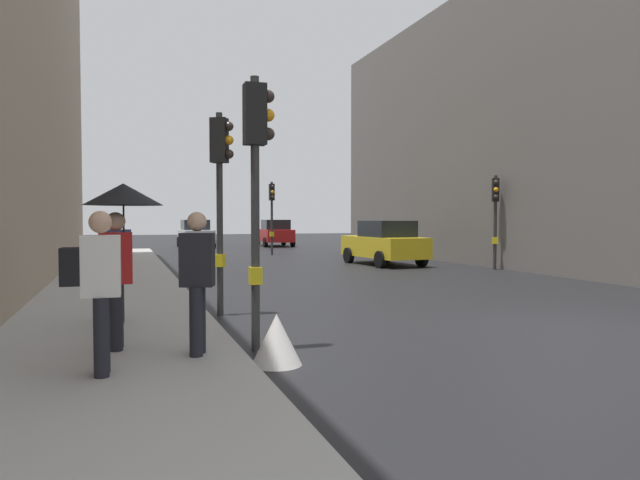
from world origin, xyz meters
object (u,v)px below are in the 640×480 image
object	(u,v)px
car_white_compact	(196,234)
pedestrian_with_grey_backpack	(115,261)
car_red_sedan	(275,233)
traffic_light_near_right	(221,176)
pedestrian_with_umbrella	(121,219)
pedestrian_in_dark_coat	(197,277)
pedestrian_with_black_backpack	(97,283)
traffic_light_near_left	(257,163)
traffic_light_far_median	(272,205)
warning_sign_triangle	(277,339)
traffic_light_mid_street	(495,205)
car_yellow_taxi	(385,243)

from	to	relation	value
car_white_compact	pedestrian_with_grey_backpack	size ratio (longest dim) A/B	2.39
car_red_sedan	pedestrian_with_grey_backpack	distance (m)	29.29
traffic_light_near_right	car_red_sedan	size ratio (longest dim) A/B	0.90
traffic_light_near_right	pedestrian_with_umbrella	xyz separation A→B (m)	(-1.79, -3.13, -0.81)
pedestrian_in_dark_coat	pedestrian_with_grey_backpack	bearing A→B (deg)	110.37
pedestrian_with_black_backpack	pedestrian_in_dark_coat	size ratio (longest dim) A/B	1.00
traffic_light_near_left	pedestrian_in_dark_coat	world-z (taller)	traffic_light_near_left
traffic_light_far_median	traffic_light_near_right	bearing A→B (deg)	-107.11
pedestrian_with_grey_backpack	warning_sign_triangle	xyz separation A→B (m)	(1.94, -2.85, -0.84)
pedestrian_in_dark_coat	traffic_light_mid_street	bearing A→B (deg)	41.51
car_yellow_taxi	car_red_sedan	bearing A→B (deg)	90.87
traffic_light_mid_street	car_red_sedan	size ratio (longest dim) A/B	0.80
traffic_light_mid_street	traffic_light_near_left	distance (m)	14.72
traffic_light_near_left	warning_sign_triangle	bearing A→B (deg)	-86.95
pedestrian_with_grey_backpack	warning_sign_triangle	bearing A→B (deg)	-55.80
traffic_light_far_median	warning_sign_triangle	world-z (taller)	traffic_light_far_median
traffic_light_mid_street	pedestrian_with_grey_backpack	world-z (taller)	traffic_light_mid_street
traffic_light_mid_street	pedestrian_with_umbrella	bearing A→B (deg)	-142.28
traffic_light_far_median	pedestrian_with_grey_backpack	distance (m)	20.16
car_white_compact	car_yellow_taxi	xyz separation A→B (m)	(5.46, -16.51, 0.00)
car_yellow_taxi	pedestrian_with_black_backpack	distance (m)	17.59
traffic_light_mid_street	traffic_light_near_left	size ratio (longest dim) A/B	0.89
car_yellow_taxi	pedestrian_with_grey_backpack	size ratio (longest dim) A/B	2.44
car_yellow_taxi	pedestrian_with_umbrella	xyz separation A→B (m)	(-9.90, -13.11, 0.96)
traffic_light_near_left	car_white_compact	distance (m)	29.74
traffic_light_near_left	pedestrian_in_dark_coat	size ratio (longest dim) A/B	2.15
pedestrian_with_black_backpack	traffic_light_mid_street	bearing A→B (deg)	40.52
car_red_sedan	pedestrian_in_dark_coat	xyz separation A→B (m)	(-8.76, -30.26, 0.25)
pedestrian_with_umbrella	traffic_light_near_right	bearing A→B (deg)	60.29
pedestrian_with_umbrella	pedestrian_with_grey_backpack	xyz separation A→B (m)	(-0.10, 2.00, -0.68)
car_white_compact	car_red_sedan	size ratio (longest dim) A/B	0.99
pedestrian_with_black_backpack	pedestrian_with_grey_backpack	xyz separation A→B (m)	(0.16, 3.26, 0.00)
traffic_light_near_right	traffic_light_mid_street	xyz separation A→B (m)	(10.97, 6.73, -0.30)
traffic_light_near_left	pedestrian_in_dark_coat	bearing A→B (deg)	-142.90
warning_sign_triangle	pedestrian_with_black_backpack	bearing A→B (deg)	-169.02
pedestrian_in_dark_coat	traffic_light_near_right	bearing A→B (deg)	76.53
traffic_light_near_right	pedestrian_with_grey_backpack	xyz separation A→B (m)	(-1.89, -1.13, -1.49)
traffic_light_near_left	car_yellow_taxi	size ratio (longest dim) A/B	0.88
car_white_compact	car_yellow_taxi	world-z (taller)	same
traffic_light_mid_street	pedestrian_with_black_backpack	xyz separation A→B (m)	(-13.01, -11.12, -1.18)
traffic_light_far_median	pedestrian_with_grey_backpack	xyz separation A→B (m)	(-7.31, -18.74, -1.39)
car_red_sedan	car_yellow_taxi	size ratio (longest dim) A/B	0.99
car_white_compact	pedestrian_with_grey_backpack	distance (m)	27.99
traffic_light_near_left	car_red_sedan	distance (m)	30.65
car_yellow_taxi	traffic_light_far_median	bearing A→B (deg)	109.39
pedestrian_with_black_backpack	traffic_light_near_right	bearing A→B (deg)	65.03
traffic_light_near_left	warning_sign_triangle	size ratio (longest dim) A/B	5.86
pedestrian_in_dark_coat	warning_sign_triangle	bearing A→B (deg)	-12.08
traffic_light_mid_street	pedestrian_with_umbrella	distance (m)	16.13
traffic_light_near_right	car_white_compact	size ratio (longest dim) A/B	0.91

